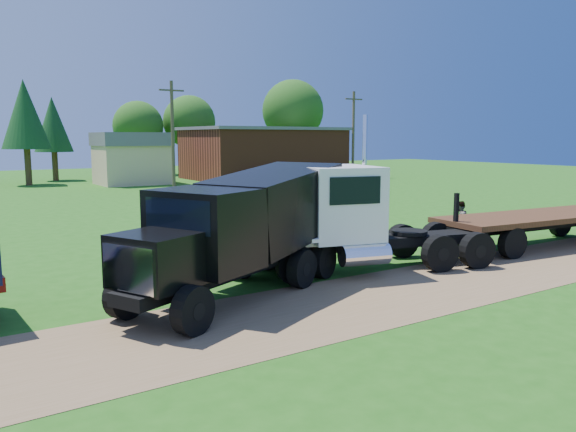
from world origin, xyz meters
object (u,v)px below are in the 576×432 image
white_semi_tractor (340,219)px  black_dump_truck (245,224)px  flatbed_trailer (540,221)px  orange_pickup (253,218)px

white_semi_tractor → black_dump_truck: white_semi_tractor is taller
black_dump_truck → flatbed_trailer: bearing=-26.8°
orange_pickup → flatbed_trailer: (8.36, -7.95, 0.15)m
white_semi_tractor → black_dump_truck: (-3.69, -0.54, 0.20)m
white_semi_tractor → orange_pickup: white_semi_tractor is taller
white_semi_tractor → orange_pickup: bearing=97.5°
orange_pickup → white_semi_tractor: bearing=159.1°
black_dump_truck → flatbed_trailer: (12.86, -0.49, -0.91)m
black_dump_truck → orange_pickup: (4.50, 7.47, -1.06)m
white_semi_tractor → flatbed_trailer: 9.26m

